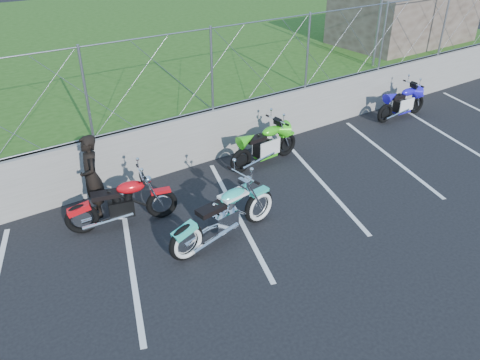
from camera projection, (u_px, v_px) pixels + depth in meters
ground at (266, 237)px, 9.13m from camera, size 90.00×90.00×0.00m
retaining_wall at (179, 144)px, 11.31m from camera, size 30.00×0.22×1.30m
grass_field at (59, 54)px, 18.45m from camera, size 30.00×20.00×1.30m
stone_building at (404, 17)px, 17.14m from camera, size 5.00×3.00×1.80m
chain_link_fence at (174, 77)px, 10.49m from camera, size 28.00×0.03×2.00m
sign_pole at (380, 16)px, 14.08m from camera, size 0.08×0.08×3.00m
parking_lines at (281, 196)px, 10.43m from camera, size 18.29×4.31×0.01m
cruiser_turquoise at (226, 216)px, 8.86m from camera, size 2.52×0.79×1.25m
naked_orange at (124, 205)px, 9.28m from camera, size 2.18×0.81×1.11m
sportbike_green at (265, 146)px, 11.60m from camera, size 2.11×0.75×1.09m
sportbike_blue at (402, 104)px, 14.25m from camera, size 2.00×0.71×1.04m
person_standing at (92, 177)px, 9.40m from camera, size 0.51×0.70×1.78m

